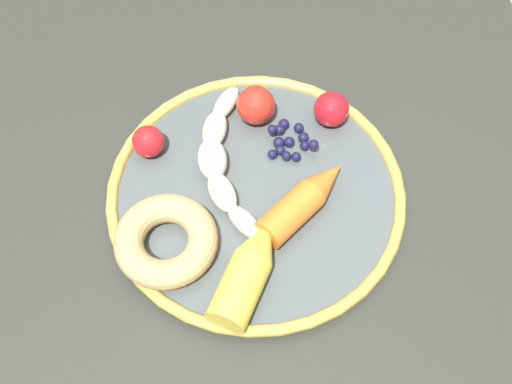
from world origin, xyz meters
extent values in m
cube|color=#2C2D26|center=(0.00, 0.00, 0.71)|extent=(0.90, 0.75, 0.03)
cube|color=#282A1F|center=(0.39, -0.32, 0.35)|extent=(0.05, 0.05, 0.70)
cube|color=#282A1F|center=(0.39, 0.32, 0.35)|extent=(0.05, 0.05, 0.70)
cylinder|color=#464D4D|center=(0.02, -0.02, 0.74)|extent=(0.29, 0.29, 0.01)
torus|color=#B49A3F|center=(0.02, -0.02, 0.74)|extent=(0.30, 0.30, 0.01)
ellipsoid|color=#F5E6BC|center=(0.13, 0.00, 0.75)|extent=(0.05, 0.04, 0.02)
ellipsoid|color=#F5E6BC|center=(0.10, 0.02, 0.75)|extent=(0.05, 0.04, 0.02)
ellipsoid|color=#F5E6BC|center=(0.06, 0.02, 0.76)|extent=(0.05, 0.03, 0.03)
ellipsoid|color=#F5E6BC|center=(0.02, 0.02, 0.75)|extent=(0.05, 0.04, 0.02)
ellipsoid|color=#F5E6BC|center=(-0.02, 0.00, 0.75)|extent=(0.05, 0.04, 0.02)
cylinder|color=orange|center=(-0.02, -0.04, 0.76)|extent=(0.07, 0.07, 0.03)
cone|color=orange|center=(0.02, -0.09, 0.76)|extent=(0.05, 0.06, 0.03)
cylinder|color=yellow|center=(-0.09, 0.02, 0.76)|extent=(0.08, 0.07, 0.04)
cone|color=yellow|center=(-0.04, -0.01, 0.76)|extent=(0.06, 0.06, 0.04)
torus|color=tan|center=(-0.03, 0.08, 0.76)|extent=(0.13, 0.13, 0.03)
sphere|color=#191638|center=(0.06, -0.05, 0.75)|extent=(0.01, 0.01, 0.01)
sphere|color=#191638|center=(0.10, -0.06, 0.75)|extent=(0.01, 0.01, 0.01)
sphere|color=#191638|center=(0.08, -0.08, 0.75)|extent=(0.01, 0.01, 0.01)
sphere|color=#191638|center=(0.07, -0.06, 0.75)|extent=(0.01, 0.01, 0.01)
sphere|color=#191638|center=(0.07, -0.08, 0.75)|extent=(0.01, 0.01, 0.01)
sphere|color=#191638|center=(0.09, -0.05, 0.75)|extent=(0.01, 0.01, 0.01)
sphere|color=#191638|center=(0.07, -0.05, 0.75)|extent=(0.01, 0.01, 0.01)
sphere|color=#191638|center=(0.06, -0.05, 0.75)|extent=(0.01, 0.01, 0.01)
sphere|color=#191638|center=(0.05, -0.06, 0.75)|extent=(0.01, 0.01, 0.01)
sphere|color=#191638|center=(0.09, -0.07, 0.75)|extent=(0.01, 0.01, 0.01)
sphere|color=#191638|center=(0.06, -0.04, 0.75)|extent=(0.01, 0.01, 0.01)
sphere|color=#191638|center=(0.09, -0.04, 0.76)|extent=(0.01, 0.01, 0.01)
sphere|color=#191638|center=(0.06, -0.08, 0.76)|extent=(0.01, 0.01, 0.01)
sphere|color=red|center=(0.09, 0.09, 0.76)|extent=(0.03, 0.03, 0.03)
sphere|color=red|center=(0.10, -0.11, 0.76)|extent=(0.04, 0.04, 0.04)
sphere|color=red|center=(0.12, -0.03, 0.76)|extent=(0.04, 0.04, 0.04)
camera|label=1|loc=(-0.31, 0.03, 1.31)|focal=45.50mm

